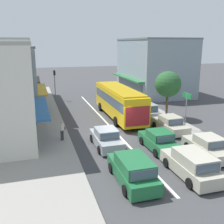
{
  "coord_description": "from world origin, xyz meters",
  "views": [
    {
      "loc": [
        -6.77,
        -20.47,
        7.79
      ],
      "look_at": [
        0.44,
        3.56,
        1.2
      ],
      "focal_mm": 42.0,
      "sensor_mm": 36.0,
      "label": 1
    }
  ],
  "objects": [
    {
      "name": "parked_sedan_kerb_front",
      "position": [
        4.76,
        -5.8,
        0.66
      ],
      "size": [
        1.92,
        4.21,
        1.47
      ],
      "color": "#B7B29E",
      "rests_on": "ground"
    },
    {
      "name": "parked_wagon_kerb_third",
      "position": [
        4.59,
        4.9,
        0.75
      ],
      "size": [
        1.95,
        4.51,
        1.58
      ],
      "color": "#9EA3A8",
      "rests_on": "ground"
    },
    {
      "name": "shopfront_mid_block",
      "position": [
        -10.18,
        10.24,
        3.76
      ],
      "size": [
        8.54,
        8.67,
        7.52
      ],
      "color": "#84939E",
      "rests_on": "ground"
    },
    {
      "name": "directional_road_sign",
      "position": [
        6.17,
        -0.54,
        2.68
      ],
      "size": [
        0.1,
        1.4,
        3.6
      ],
      "color": "gray",
      "rests_on": "ground"
    },
    {
      "name": "wagon_queue_far_back",
      "position": [
        1.94,
        -8.06,
        0.75
      ],
      "size": [
        1.95,
        4.51,
        1.58
      ],
      "color": "#B7B29E",
      "rests_on": "ground"
    },
    {
      "name": "pedestrian_with_handbag_near",
      "position": [
        -4.87,
        -0.03,
        1.07
      ],
      "size": [
        0.55,
        0.56,
        1.63
      ],
      "color": "#333338",
      "rests_on": "sidewalk_left"
    },
    {
      "name": "parked_hatchback_kerb_rear",
      "position": [
        4.4,
        10.92,
        0.71
      ],
      "size": [
        1.83,
        3.7,
        1.54
      ],
      "color": "#B7B29E",
      "rests_on": "ground"
    },
    {
      "name": "kerb_right",
      "position": [
        6.2,
        6.0,
        0.06
      ],
      "size": [
        2.8,
        44.0,
        0.12
      ],
      "primitive_type": "cube",
      "color": "gray",
      "rests_on": "ground"
    },
    {
      "name": "wagon_adjacent_lane_lead",
      "position": [
        -1.7,
        -7.72,
        0.75
      ],
      "size": [
        1.96,
        4.51,
        1.58
      ],
      "color": "#1E6638",
      "rests_on": "ground"
    },
    {
      "name": "parked_sedan_kerb_second",
      "position": [
        4.78,
        -0.25,
        0.66
      ],
      "size": [
        2.0,
        4.25,
        1.47
      ],
      "color": "#B7B29E",
      "rests_on": "ground"
    },
    {
      "name": "sedan_queue_gap_filler",
      "position": [
        1.96,
        -3.76,
        0.66
      ],
      "size": [
        1.9,
        4.2,
        1.47
      ],
      "color": "#1E6638",
      "rests_on": "ground"
    },
    {
      "name": "lane_centre_line",
      "position": [
        0.0,
        4.0,
        0.0
      ],
      "size": [
        0.2,
        28.0,
        0.01
      ],
      "primitive_type": "cube",
      "color": "silver",
      "rests_on": "ground"
    },
    {
      "name": "street_tree_right",
      "position": [
        6.58,
        3.76,
        3.67
      ],
      "size": [
        2.72,
        2.72,
        5.05
      ],
      "color": "brown",
      "rests_on": "ground"
    },
    {
      "name": "building_right_far",
      "position": [
        11.48,
        17.45,
        4.26
      ],
      "size": [
        9.19,
        12.71,
        8.54
      ],
      "color": "#84939E",
      "rests_on": "ground"
    },
    {
      "name": "sedan_behind_bus_near",
      "position": [
        -1.72,
        -2.05,
        0.66
      ],
      "size": [
        1.92,
        4.21,
        1.47
      ],
      "color": "#9EA3A8",
      "rests_on": "ground"
    },
    {
      "name": "city_bus",
      "position": [
        1.83,
        5.58,
        1.88
      ],
      "size": [
        2.81,
        10.88,
        3.23
      ],
      "color": "yellow",
      "rests_on": "ground"
    },
    {
      "name": "sidewalk_left",
      "position": [
        -6.8,
        6.0,
        0.07
      ],
      "size": [
        5.2,
        44.0,
        0.14
      ],
      "primitive_type": "cube",
      "color": "gray",
      "rests_on": "ground"
    },
    {
      "name": "ground_plane",
      "position": [
        0.0,
        0.0,
        0.0
      ],
      "size": [
        140.0,
        140.0,
        0.0
      ],
      "primitive_type": "plane",
      "color": "#3F3F42"
    },
    {
      "name": "traffic_light_downstreet",
      "position": [
        -3.97,
        16.65,
        2.85
      ],
      "size": [
        0.32,
        0.24,
        4.2
      ],
      "color": "gray",
      "rests_on": "ground"
    },
    {
      "name": "shopfront_far_end",
      "position": [
        -10.18,
        19.18,
        4.24
      ],
      "size": [
        7.59,
        8.43,
        8.49
      ],
      "color": "silver",
      "rests_on": "ground"
    }
  ]
}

